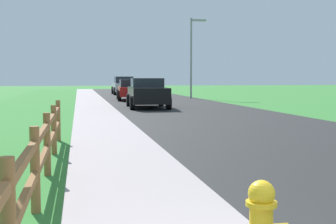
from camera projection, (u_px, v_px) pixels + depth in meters
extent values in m
plane|color=#398236|center=(110.00, 104.00, 27.14)|extent=(120.00, 120.00, 0.00)
cube|color=#2A2A2A|center=(162.00, 101.00, 29.76)|extent=(7.00, 66.00, 0.01)
cube|color=#AF9FA1|center=(59.00, 102.00, 28.52)|extent=(6.00, 66.00, 0.01)
cube|color=#398236|center=(34.00, 103.00, 28.23)|extent=(5.00, 66.00, 0.00)
cylinder|color=yellow|center=(261.00, 204.00, 3.47)|extent=(0.24, 0.24, 0.03)
sphere|color=yellow|center=(262.00, 194.00, 3.46)|extent=(0.21, 0.21, 0.21)
cube|color=gold|center=(262.00, 185.00, 3.46)|extent=(0.04, 0.04, 0.04)
cylinder|color=olive|center=(35.00, 170.00, 5.20)|extent=(0.11, 0.11, 1.00)
cylinder|color=olive|center=(47.00, 145.00, 7.19)|extent=(0.11, 0.11, 1.00)
cylinder|color=olive|center=(54.00, 130.00, 9.17)|extent=(0.11, 0.11, 1.00)
cylinder|color=olive|center=(58.00, 121.00, 11.16)|extent=(0.11, 0.11, 1.00)
cube|color=olive|center=(42.00, 159.00, 6.20)|extent=(0.07, 10.15, 0.09)
cube|color=olive|center=(42.00, 133.00, 6.17)|extent=(0.07, 10.15, 0.09)
cube|color=black|center=(148.00, 95.00, 23.39)|extent=(1.96, 4.50, 0.77)
cube|color=#1E232B|center=(147.00, 83.00, 23.62)|extent=(1.63, 1.94, 0.47)
cylinder|color=black|center=(129.00, 100.00, 24.64)|extent=(0.25, 0.68, 0.67)
cylinder|color=black|center=(161.00, 100.00, 24.90)|extent=(0.25, 0.68, 0.67)
cylinder|color=black|center=(132.00, 103.00, 21.93)|extent=(0.25, 0.68, 0.67)
cylinder|color=black|center=(169.00, 103.00, 22.20)|extent=(0.25, 0.68, 0.67)
cube|color=maroon|center=(132.00, 91.00, 31.38)|extent=(2.01, 4.64, 0.60)
cube|color=#1E232B|center=(131.00, 83.00, 31.61)|extent=(1.68, 2.41, 0.52)
cylinder|color=black|center=(118.00, 94.00, 32.67)|extent=(0.26, 0.74, 0.73)
cylinder|color=black|center=(143.00, 94.00, 32.92)|extent=(0.26, 0.74, 0.73)
cylinder|color=black|center=(119.00, 96.00, 29.88)|extent=(0.26, 0.74, 0.73)
cylinder|color=black|center=(146.00, 96.00, 30.13)|extent=(0.26, 0.74, 0.73)
cube|color=#B7BABF|center=(123.00, 87.00, 41.99)|extent=(1.83, 4.81, 0.74)
cube|color=#1E232B|center=(123.00, 80.00, 41.76)|extent=(1.59, 2.50, 0.60)
cylinder|color=black|center=(113.00, 90.00, 43.31)|extent=(0.23, 0.71, 0.70)
cylinder|color=black|center=(131.00, 90.00, 43.63)|extent=(0.23, 0.71, 0.70)
cylinder|color=black|center=(115.00, 91.00, 40.40)|extent=(0.23, 0.71, 0.70)
cylinder|color=black|center=(135.00, 91.00, 40.72)|extent=(0.23, 0.71, 0.70)
cylinder|color=gray|center=(191.00, 59.00, 33.67)|extent=(0.14, 0.14, 5.89)
cube|color=#999999|center=(199.00, 20.00, 33.57)|extent=(1.10, 0.20, 0.14)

